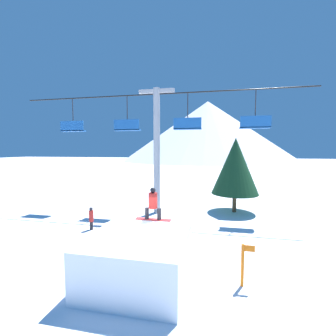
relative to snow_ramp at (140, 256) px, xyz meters
name	(u,v)px	position (x,y,z in m)	size (l,w,h in m)	color
ground_plane	(141,265)	(-0.24, 0.85, -0.78)	(220.00, 220.00, 0.00)	white
mountain_ridge	(207,131)	(-0.24, 85.81, 11.00)	(67.21, 67.21, 23.57)	silver
snow_ramp	(140,256)	(0.00, 0.00, 0.00)	(3.12, 3.47, 1.56)	white
snowboarder	(153,204)	(0.05, 1.49, 1.42)	(1.43, 0.35, 1.29)	#B22D2D
chairlift	(157,139)	(-1.41, 7.85, 4.28)	(19.59, 0.44, 8.41)	#9E9EA3
pine_tree_near	(235,166)	(3.83, 9.08, 2.43)	(3.18, 3.18, 5.15)	#4C3823
trail_marker	(243,264)	(3.33, 0.26, -0.04)	(0.41, 0.10, 1.37)	orange
distant_skier	(91,218)	(-4.08, 3.91, -0.11)	(0.24, 0.24, 1.23)	black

